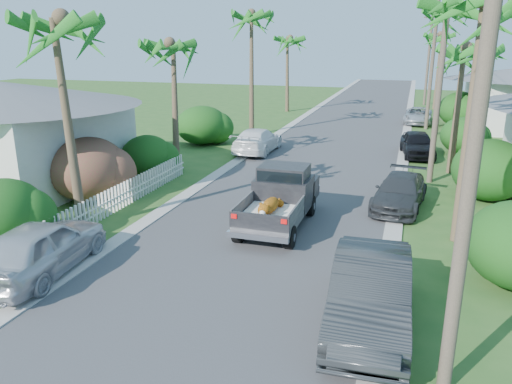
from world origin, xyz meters
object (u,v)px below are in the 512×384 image
(utility_pole_b, at_px, (440,81))
(utility_pole_a, at_px, (474,151))
(utility_pole_c, at_px, (432,65))
(palm_r_d, at_px, (442,35))
(parked_car_lf, at_px, (257,141))
(palm_l_d, at_px, (288,38))
(palm_r_c, at_px, (448,11))
(utility_pole_d, at_px, (429,58))
(house_left, at_px, (1,138))
(parked_car_rd, at_px, (418,116))
(palm_l_a, at_px, (56,20))
(parked_car_ln, at_px, (41,248))
(pickup_truck, at_px, (282,196))
(palm_r_a, at_px, (485,1))
(palm_l_b, at_px, (172,44))
(palm_r_b, at_px, (464,48))
(parked_car_rn, at_px, (370,293))
(palm_l_c, at_px, (251,14))
(parked_car_rm, at_px, (400,192))
(parked_car_rf, at_px, (418,144))

(utility_pole_b, bearing_deg, utility_pole_a, -90.00)
(utility_pole_c, bearing_deg, palm_r_d, 85.71)
(parked_car_lf, relative_size, utility_pole_b, 0.54)
(parked_car_lf, distance_m, palm_l_d, 18.44)
(palm_r_c, relative_size, utility_pole_d, 1.04)
(palm_r_d, xyz_separation_m, utility_pole_c, (-0.90, -12.00, -2.14))
(parked_car_lf, xyz_separation_m, utility_pole_b, (9.52, -3.67, 3.90))
(house_left, xyz_separation_m, utility_pole_c, (18.60, 21.00, 2.48))
(palm_r_c, distance_m, utility_pole_d, 17.37)
(parked_car_rd, bearing_deg, utility_pole_c, -73.82)
(palm_l_a, relative_size, palm_l_d, 1.06)
(parked_car_ln, height_order, palm_l_a, palm_l_a)
(parked_car_rd, bearing_deg, pickup_truck, -98.54)
(palm_r_a, distance_m, utility_pole_c, 22.19)
(palm_l_b, xyz_separation_m, palm_r_b, (13.40, 3.00, -0.20))
(parked_car_rn, xyz_separation_m, palm_r_b, (2.58, 15.20, 5.14))
(house_left, bearing_deg, palm_l_a, -30.47)
(palm_r_d, height_order, utility_pole_a, utility_pole_a)
(parked_car_rd, xyz_separation_m, palm_l_d, (-11.50, 3.61, 5.83))
(palm_l_d, xyz_separation_m, palm_r_d, (13.00, 6.00, 0.29))
(parked_car_rd, relative_size, utility_pole_c, 0.49)
(palm_r_d, bearing_deg, utility_pole_a, -91.23)
(palm_r_a, relative_size, palm_r_b, 1.21)
(pickup_truck, height_order, house_left, house_left)
(palm_l_c, bearing_deg, parked_car_rd, 37.34)
(parked_car_rd, bearing_deg, utility_pole_d, 89.37)
(palm_l_c, bearing_deg, parked_car_rm, -51.93)
(house_left, bearing_deg, palm_l_d, 76.46)
(palm_r_c, height_order, utility_pole_d, palm_r_c)
(parked_car_rd, distance_m, palm_r_b, 16.37)
(pickup_truck, height_order, parked_car_ln, pickup_truck)
(palm_l_a, height_order, house_left, palm_l_a)
(parked_car_ln, bearing_deg, parked_car_rm, -141.31)
(parked_car_rn, xyz_separation_m, palm_r_a, (2.28, 6.20, 6.61))
(parked_car_rd, bearing_deg, palm_r_b, -81.97)
(palm_r_d, xyz_separation_m, house_left, (-19.50, -33.00, -4.62))
(parked_car_rd, relative_size, palm_r_b, 0.61)
(parked_car_rf, relative_size, parked_car_lf, 0.85)
(utility_pole_d, bearing_deg, palm_l_c, -118.92)
(parked_car_lf, bearing_deg, parked_car_rn, 115.55)
(parked_car_rm, height_order, utility_pole_d, utility_pole_d)
(parked_car_rn, distance_m, palm_l_d, 36.22)
(parked_car_rm, distance_m, palm_r_d, 31.91)
(utility_pole_b, height_order, utility_pole_d, same)
(palm_r_b, relative_size, palm_r_d, 0.90)
(palm_l_a, bearing_deg, parked_car_rn, -17.40)
(palm_r_a, bearing_deg, utility_pole_b, 95.71)
(utility_pole_d, bearing_deg, parked_car_rf, -91.40)
(parked_car_ln, distance_m, house_left, 10.88)
(parked_car_rd, bearing_deg, parked_car_rf, -87.90)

